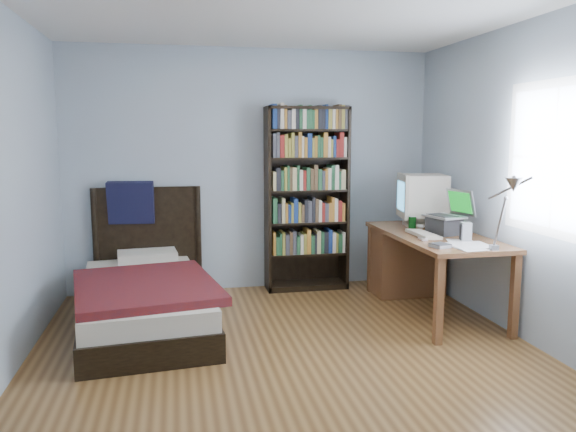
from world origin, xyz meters
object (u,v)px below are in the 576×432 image
Objects in this scene: bookshelf at (307,199)px; bed at (144,294)px; desk_lamp at (511,193)px; speaker at (466,232)px; keyboard at (423,234)px; crt_monitor at (421,196)px; laptop at (446,222)px; soda_can at (412,223)px; desk at (413,257)px.

bed is (-1.63, -0.81, -0.70)m from bookshelf.
desk_lamp is at bearing -27.31° from bed.
speaker is at bearing 83.66° from desk_lamp.
speaker is (0.24, -0.31, 0.07)m from keyboard.
bed is (-2.68, 0.60, -0.56)m from speaker.
bookshelf reaches higher than speaker.
speaker is 1.76m from bookshelf.
crt_monitor reaches higher than speaker.
keyboard is 2.58× the size of speaker.
laptop reaches higher than keyboard.
desk_lamp is 0.28× the size of bed.
bookshelf is at bearing 137.36° from soda_can.
keyboard is at bearing -168.38° from laptop.
laptop is 1.17m from desk_lamp.
soda_can is (-0.20, 0.63, -0.02)m from speaker.
bookshelf reaches higher than bed.
desk_lamp is 2.37m from bookshelf.
bed is (-2.59, -0.24, -0.16)m from desk.
speaker is at bearing -53.42° from bookshelf.
desk is at bearing -30.83° from bookshelf.
desk_lamp is (0.01, -1.58, 0.80)m from desk.
bed reaches higher than keyboard.
crt_monitor is at bearing 87.52° from desk_lamp.
speaker is 0.08× the size of bed.
speaker reaches higher than desk.
laptop reaches higher than desk.
desk is at bearing 101.24° from laptop.
keyboard is (-0.24, -0.05, -0.10)m from laptop.
desk_lamp is 3.77× the size of speaker.
desk_lamp is 1.44m from soda_can.
bed is at bearing 152.69° from desk_lamp.
crt_monitor reaches higher than desk.
crt_monitor is 0.86× the size of desk_lamp.
soda_can is at bearing -128.44° from crt_monitor.
speaker is at bearing -12.67° from bed.
laptop is at bearing -44.90° from bookshelf.
desk_lamp reaches higher than crt_monitor.
speaker is 0.66m from soda_can.
soda_can is at bearing 82.91° from keyboard.
speaker is at bearing -83.80° from desk.
crt_monitor is 0.54m from laptop.
keyboard is (-0.15, 1.05, -0.47)m from desk_lamp.
bookshelf reaches higher than keyboard.
laptop is 0.67× the size of desk_lamp.
bed is at bearing -179.30° from soda_can.
bookshelf is (-0.96, 2.14, -0.26)m from desk_lamp.
bookshelf reaches higher than soda_can.
desk is at bearing 90.33° from desk_lamp.
crt_monitor is 0.90m from speaker.
soda_can is (-0.19, -0.24, -0.23)m from crt_monitor.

